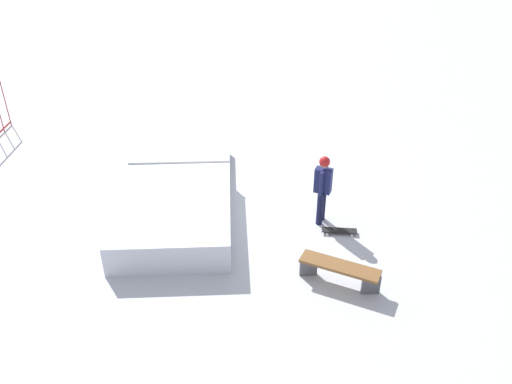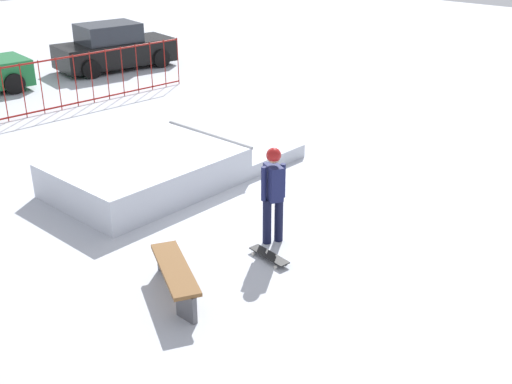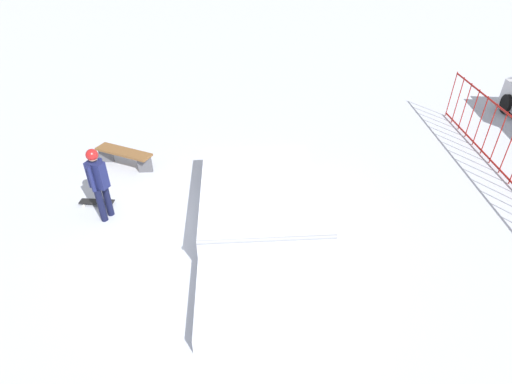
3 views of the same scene
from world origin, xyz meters
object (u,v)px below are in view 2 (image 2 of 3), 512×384
Objects in this scene: skate_ramp at (164,167)px; park_bench at (175,274)px; skater at (273,188)px; skateboard at (269,255)px; parked_car_black at (114,48)px.

park_bench is (-2.65, -3.49, 0.04)m from skate_ramp.
park_bench is (-2.23, -0.05, -0.65)m from skater.
skater reaches higher than skate_ramp.
skateboard is at bearing 150.42° from skater.
skateboard is 1.77m from park_bench.
skateboard is (-0.93, -3.81, -0.24)m from skate_ramp.
skate_ramp is at bearing -6.79° from skateboard.
parked_car_black is (5.81, 12.72, -0.28)m from skater.
parked_car_black is (5.38, 9.28, 0.41)m from skate_ramp.
skateboard is 0.51× the size of park_bench.
skate_ramp is 1.26× the size of parked_car_black.
park_bench is (-1.72, 0.32, 0.28)m from skateboard.
park_bench reaches higher than skateboard.
skate_ramp is 4.39m from park_bench.
park_bench is at bearing -128.04° from skate_ramp.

